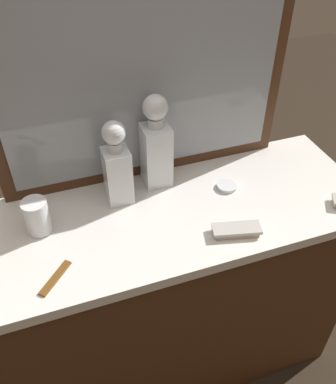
{
  "coord_description": "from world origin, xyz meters",
  "views": [
    {
      "loc": [
        -0.3,
        -0.86,
        1.68
      ],
      "look_at": [
        0.0,
        0.0,
        0.91
      ],
      "focal_mm": 39.19,
      "sensor_mm": 36.0,
      "label": 1
    }
  ],
  "objects_px": {
    "crystal_tumbler_center": "(37,218)",
    "porcelain_dish": "(227,186)",
    "crystal_decanter_right": "(117,170)",
    "silver_brush_rear": "(236,230)",
    "crystal_decanter_center": "(156,150)",
    "tortoiseshell_comb": "(55,278)"
  },
  "relations": [
    {
      "from": "crystal_tumbler_center",
      "to": "porcelain_dish",
      "type": "height_order",
      "value": "crystal_tumbler_center"
    },
    {
      "from": "crystal_tumbler_center",
      "to": "crystal_decanter_right",
      "type": "bearing_deg",
      "value": 12.7
    },
    {
      "from": "crystal_tumbler_center",
      "to": "silver_brush_rear",
      "type": "relative_size",
      "value": 0.72
    },
    {
      "from": "crystal_decanter_center",
      "to": "silver_brush_rear",
      "type": "bearing_deg",
      "value": -65.13
    },
    {
      "from": "crystal_decanter_right",
      "to": "porcelain_dish",
      "type": "xyz_separation_m",
      "value": [
        0.33,
        -0.06,
        -0.1
      ]
    },
    {
      "from": "crystal_decanter_right",
      "to": "crystal_decanter_center",
      "type": "xyz_separation_m",
      "value": [
        0.13,
        0.04,
        0.01
      ]
    },
    {
      "from": "crystal_decanter_right",
      "to": "tortoiseshell_comb",
      "type": "distance_m",
      "value": 0.35
    },
    {
      "from": "crystal_tumbler_center",
      "to": "crystal_decanter_center",
      "type": "bearing_deg",
      "value": 14.63
    },
    {
      "from": "crystal_decanter_right",
      "to": "porcelain_dish",
      "type": "height_order",
      "value": "crystal_decanter_right"
    },
    {
      "from": "porcelain_dish",
      "to": "crystal_decanter_right",
      "type": "bearing_deg",
      "value": 169.62
    },
    {
      "from": "crystal_tumbler_center",
      "to": "tortoiseshell_comb",
      "type": "distance_m",
      "value": 0.19
    },
    {
      "from": "crystal_decanter_center",
      "to": "porcelain_dish",
      "type": "distance_m",
      "value": 0.26
    },
    {
      "from": "crystal_tumbler_center",
      "to": "tortoiseshell_comb",
      "type": "relative_size",
      "value": 1.06
    },
    {
      "from": "silver_brush_rear",
      "to": "tortoiseshell_comb",
      "type": "xyz_separation_m",
      "value": [
        -0.5,
        0.01,
        -0.01
      ]
    },
    {
      "from": "crystal_decanter_right",
      "to": "crystal_decanter_center",
      "type": "relative_size",
      "value": 0.89
    },
    {
      "from": "crystal_decanter_center",
      "to": "crystal_tumbler_center",
      "type": "distance_m",
      "value": 0.4
    },
    {
      "from": "silver_brush_rear",
      "to": "tortoiseshell_comb",
      "type": "relative_size",
      "value": 1.46
    },
    {
      "from": "silver_brush_rear",
      "to": "porcelain_dish",
      "type": "height_order",
      "value": "silver_brush_rear"
    },
    {
      "from": "tortoiseshell_comb",
      "to": "silver_brush_rear",
      "type": "bearing_deg",
      "value": -1.0
    },
    {
      "from": "silver_brush_rear",
      "to": "porcelain_dish",
      "type": "distance_m",
      "value": 0.2
    },
    {
      "from": "porcelain_dish",
      "to": "crystal_tumbler_center",
      "type": "bearing_deg",
      "value": 179.46
    },
    {
      "from": "crystal_decanter_right",
      "to": "crystal_decanter_center",
      "type": "height_order",
      "value": "crystal_decanter_center"
    }
  ]
}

